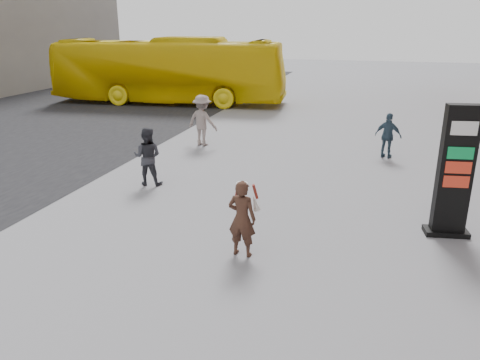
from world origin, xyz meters
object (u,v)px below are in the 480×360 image
(pedestrian_b, at_px, (202,120))
(pedestrian_c, at_px, (388,136))
(pedestrian_a, at_px, (147,156))
(bus, at_px, (169,71))
(woman, at_px, (242,217))
(info_pylon, at_px, (455,172))

(pedestrian_b, bearing_deg, pedestrian_c, -164.51)
(pedestrian_a, height_order, pedestrian_c, pedestrian_a)
(bus, height_order, pedestrian_c, bus)
(woman, relative_size, bus, 0.12)
(info_pylon, distance_m, pedestrian_c, 6.03)
(bus, relative_size, pedestrian_c, 8.52)
(bus, xyz_separation_m, pedestrian_a, (5.22, -12.93, -0.97))
(bus, height_order, pedestrian_a, bus)
(info_pylon, relative_size, woman, 1.83)
(pedestrian_a, bearing_deg, woman, 128.46)
(info_pylon, xyz_separation_m, pedestrian_b, (-7.71, 5.71, -0.47))
(woman, height_order, pedestrian_a, pedestrian_a)
(bus, bearing_deg, pedestrian_b, -154.58)
(woman, relative_size, pedestrian_b, 0.83)
(pedestrian_a, distance_m, pedestrian_c, 7.94)
(info_pylon, xyz_separation_m, bus, (-12.83, 14.10, 0.38))
(pedestrian_a, relative_size, pedestrian_c, 1.07)
(pedestrian_b, bearing_deg, bus, -44.61)
(pedestrian_b, xyz_separation_m, pedestrian_c, (6.50, 0.17, -0.17))
(woman, xyz_separation_m, pedestrian_a, (-3.67, 3.29, 0.02))
(bus, distance_m, pedestrian_c, 14.27)
(woman, relative_size, pedestrian_a, 0.95)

